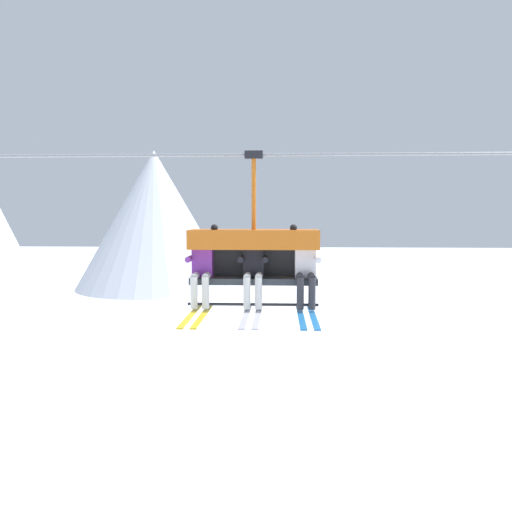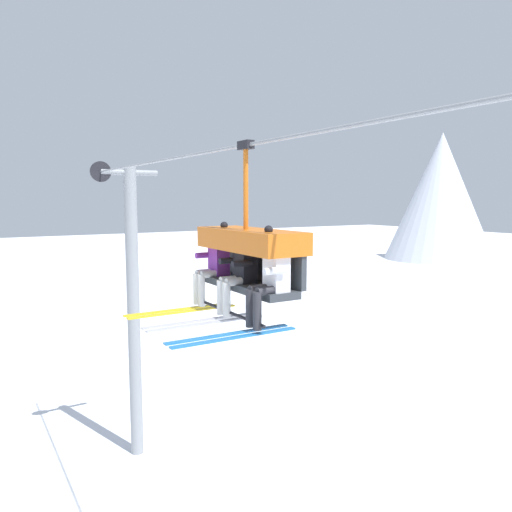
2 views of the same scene
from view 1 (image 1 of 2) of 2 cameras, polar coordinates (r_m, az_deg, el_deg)
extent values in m
cone|color=silver|center=(50.77, -11.48, 4.14)|extent=(15.55, 15.55, 13.61)
cylinder|color=gray|center=(7.89, -0.59, 11.49)|extent=(17.71, 0.05, 0.05)
cube|color=#33383D|center=(7.90, -0.25, -2.79)|extent=(2.00, 0.48, 0.10)
cube|color=#33383D|center=(8.15, -0.15, -0.61)|extent=(2.00, 0.08, 0.45)
cube|color=#D16619|center=(7.90, -0.23, 1.95)|extent=(2.04, 0.68, 0.30)
cylinder|color=black|center=(7.64, -0.37, -5.56)|extent=(2.00, 0.04, 0.04)
cylinder|color=#D16619|center=(7.84, -0.26, 7.09)|extent=(0.07, 0.07, 1.11)
cube|color=black|center=(7.89, -0.26, 11.49)|extent=(0.28, 0.12, 0.12)
cube|color=purple|center=(7.93, -6.10, -0.53)|extent=(0.32, 0.22, 0.52)
sphere|color=#284C93|center=(7.90, -6.12, 2.06)|extent=(0.22, 0.22, 0.22)
ellipsoid|color=black|center=(7.80, -6.24, 2.02)|extent=(0.17, 0.04, 0.08)
cylinder|color=silver|center=(7.80, -6.91, -2.26)|extent=(0.11, 0.34, 0.11)
cylinder|color=silver|center=(7.77, -5.63, -2.27)|extent=(0.11, 0.34, 0.11)
cylinder|color=silver|center=(7.67, -7.10, -4.19)|extent=(0.11, 0.11, 0.48)
cylinder|color=silver|center=(7.64, -5.80, -4.21)|extent=(0.11, 0.11, 0.48)
cube|color=gold|center=(7.43, -7.47, -6.76)|extent=(0.09, 1.70, 0.02)
cube|color=gold|center=(7.40, -6.12, -6.79)|extent=(0.09, 1.70, 0.02)
cylinder|color=purple|center=(7.81, -7.62, -0.34)|extent=(0.09, 0.30, 0.09)
cylinder|color=purple|center=(7.88, -4.78, 1.99)|extent=(0.09, 0.09, 0.30)
sphere|color=black|center=(7.87, -4.79, 3.23)|extent=(0.11, 0.11, 0.11)
cube|color=black|center=(7.85, -0.26, -0.56)|extent=(0.32, 0.22, 0.52)
sphere|color=#284C93|center=(7.82, -0.26, 2.06)|extent=(0.22, 0.22, 0.22)
ellipsoid|color=black|center=(7.72, -0.30, 2.02)|extent=(0.17, 0.04, 0.08)
cylinder|color=silver|center=(7.71, -0.98, -2.31)|extent=(0.11, 0.34, 0.11)
cylinder|color=silver|center=(7.70, 0.33, -2.31)|extent=(0.11, 0.34, 0.11)
cylinder|color=silver|center=(7.58, -1.05, -4.27)|extent=(0.11, 0.11, 0.48)
cylinder|color=silver|center=(7.57, 0.28, -4.28)|extent=(0.11, 0.11, 0.48)
cube|color=#B2B2BC|center=(7.34, -1.20, -6.88)|extent=(0.09, 1.70, 0.02)
cube|color=#B2B2BC|center=(7.33, 0.19, -6.89)|extent=(0.09, 1.70, 0.02)
cylinder|color=black|center=(7.71, -1.70, -0.37)|extent=(0.09, 0.30, 0.09)
cylinder|color=black|center=(7.69, 1.08, -0.38)|extent=(0.09, 0.30, 0.09)
cube|color=silver|center=(7.85, 5.64, -0.58)|extent=(0.32, 0.22, 0.52)
sphere|color=black|center=(7.82, 5.66, 2.03)|extent=(0.22, 0.22, 0.22)
ellipsoid|color=black|center=(7.72, 5.70, 2.00)|extent=(0.17, 0.04, 0.08)
cylinder|color=#2D2D33|center=(7.70, 5.04, -2.33)|extent=(0.11, 0.34, 0.11)
cylinder|color=#2D2D33|center=(7.71, 6.35, -2.33)|extent=(0.11, 0.34, 0.11)
cylinder|color=#2D2D33|center=(7.57, 5.08, -4.30)|extent=(0.11, 0.11, 0.48)
cylinder|color=#2D2D33|center=(7.58, 6.41, -4.30)|extent=(0.11, 0.11, 0.48)
cube|color=#1E6BB2|center=(7.33, 5.16, -6.91)|extent=(0.09, 1.70, 0.02)
cube|color=#1E6BB2|center=(7.34, 6.55, -6.90)|extent=(0.09, 1.70, 0.02)
cylinder|color=silver|center=(7.82, 4.29, 1.97)|extent=(0.09, 0.09, 0.30)
sphere|color=black|center=(7.81, 4.30, 3.22)|extent=(0.11, 0.11, 0.11)
cylinder|color=silver|center=(7.71, 7.09, -0.40)|extent=(0.09, 0.30, 0.09)
camera|label=2|loc=(7.13, 55.41, 4.17)|focal=35.00mm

